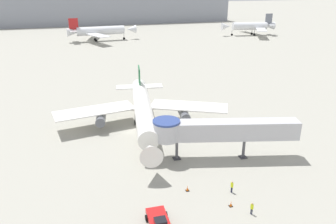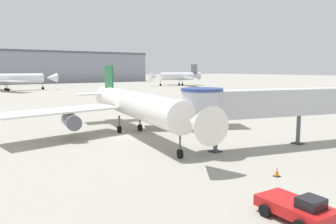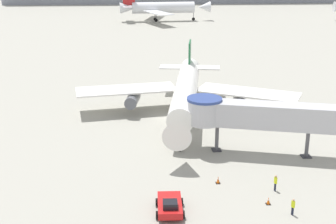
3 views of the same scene
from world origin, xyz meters
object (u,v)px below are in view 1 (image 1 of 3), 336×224
at_px(jet_bridge, 216,130).
at_px(traffic_cone_starboard_wing, 210,122).
at_px(ground_crew_wing_walker, 232,186).
at_px(ground_crew_marshaller, 252,208).
at_px(pushback_tug_red, 159,221).
at_px(traffic_cone_apron_front, 231,204).
at_px(background_jet_gray_tail, 251,26).
at_px(traffic_cone_near_nose, 187,188).
at_px(main_airplane, 143,110).
at_px(background_jet_red_tail, 99,31).

relative_size(jet_bridge, traffic_cone_starboard_wing, 31.73).
bearing_deg(ground_crew_wing_walker, ground_crew_marshaller, -5.07).
height_order(pushback_tug_red, traffic_cone_apron_front, pushback_tug_red).
relative_size(pushback_tug_red, ground_crew_marshaller, 2.55).
distance_m(traffic_cone_apron_front, background_jet_gray_tail, 142.73).
distance_m(jet_bridge, traffic_cone_near_nose, 10.79).
xyz_separation_m(main_airplane, background_jet_gray_tail, (77.46, 97.88, 0.94)).
bearing_deg(traffic_cone_starboard_wing, ground_crew_marshaller, -102.88).
height_order(traffic_cone_starboard_wing, background_jet_red_tail, background_jet_red_tail).
relative_size(main_airplane, ground_crew_marshaller, 20.09).
bearing_deg(pushback_tug_red, ground_crew_marshaller, -4.30).
xyz_separation_m(main_airplane, ground_crew_marshaller, (6.96, -27.25, -2.82)).
xyz_separation_m(jet_bridge, ground_crew_marshaller, (-1.29, -13.52, -3.85)).
relative_size(pushback_tug_red, background_jet_red_tail, 0.13).
height_order(traffic_cone_apron_front, ground_crew_wing_walker, ground_crew_wing_walker).
distance_m(traffic_cone_starboard_wing, background_jet_gray_tail, 118.22).
distance_m(traffic_cone_near_nose, ground_crew_marshaller, 8.67).
distance_m(traffic_cone_near_nose, ground_crew_wing_walker, 5.75).
xyz_separation_m(traffic_cone_near_nose, background_jet_red_tail, (0.37, 122.74, 4.30)).
distance_m(background_jet_red_tail, background_jet_gray_tail, 75.90).
bearing_deg(traffic_cone_near_nose, traffic_cone_starboard_wing, 59.33).
xyz_separation_m(ground_crew_marshaller, ground_crew_wing_walker, (-0.29, 4.56, 0.05)).
bearing_deg(jet_bridge, ground_crew_marshaller, -81.36).
xyz_separation_m(traffic_cone_near_nose, traffic_cone_apron_front, (4.01, -4.51, -0.02)).
distance_m(jet_bridge, pushback_tug_red, 17.89).
relative_size(ground_crew_marshaller, ground_crew_wing_walker, 0.95).
bearing_deg(ground_crew_marshaller, pushback_tug_red, -115.38).
bearing_deg(ground_crew_wing_walker, background_jet_red_tail, 173.60).
relative_size(pushback_tug_red, background_jet_gray_tail, 0.13).
distance_m(jet_bridge, background_jet_gray_tail, 131.32).
distance_m(main_airplane, jet_bridge, 16.05).
bearing_deg(background_jet_red_tail, ground_crew_marshaller, 178.19).
height_order(traffic_cone_near_nose, background_jet_red_tail, background_jet_red_tail).
distance_m(pushback_tug_red, background_jet_gray_tail, 148.40).
bearing_deg(ground_crew_marshaller, main_airplane, 174.92).
bearing_deg(main_airplane, traffic_cone_apron_front, -69.36).
relative_size(pushback_tug_red, ground_crew_wing_walker, 2.42).
distance_m(traffic_cone_near_nose, background_jet_gray_tail, 140.99).
bearing_deg(background_jet_gray_tail, pushback_tug_red, -24.97).
bearing_deg(traffic_cone_starboard_wing, main_airplane, 175.19).
bearing_deg(ground_crew_marshaller, jet_bridge, 155.13).
height_order(pushback_tug_red, background_jet_red_tail, background_jet_red_tail).
xyz_separation_m(main_airplane, traffic_cone_near_nose, (1.31, -20.70, -3.39)).
height_order(traffic_cone_apron_front, ground_crew_marshaller, ground_crew_marshaller).
height_order(pushback_tug_red, ground_crew_wing_walker, ground_crew_wing_walker).
bearing_deg(traffic_cone_starboard_wing, ground_crew_wing_walker, -106.19).
bearing_deg(jet_bridge, pushback_tug_red, -120.65).
bearing_deg(traffic_cone_apron_front, traffic_cone_near_nose, 131.68).
height_order(main_airplane, background_jet_red_tail, background_jet_red_tail).
relative_size(traffic_cone_near_nose, background_jet_gray_tail, 0.02).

